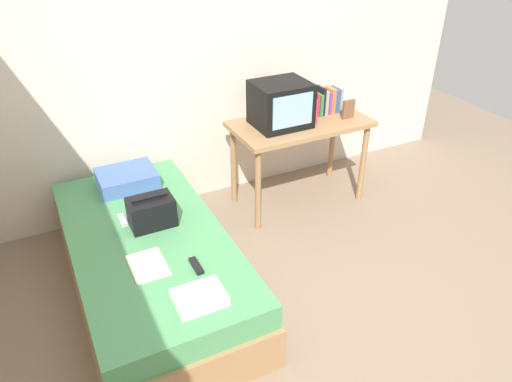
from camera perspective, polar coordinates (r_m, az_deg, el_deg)
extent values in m
plane|color=#84705B|center=(3.22, 8.35, -16.33)|extent=(8.00, 8.00, 0.00)
cube|color=beige|center=(4.10, -6.46, 16.06)|extent=(5.20, 0.10, 2.60)
cube|color=#9E754C|center=(3.46, -12.23, -9.38)|extent=(1.00, 2.00, 0.30)
cube|color=#4C935B|center=(3.31, -12.67, -6.29)|extent=(0.97, 1.94, 0.17)
cube|color=#9E754C|center=(4.09, 5.30, 7.92)|extent=(1.16, 0.60, 0.04)
cylinder|color=#9E754C|center=(3.85, 0.23, 0.05)|extent=(0.05, 0.05, 0.73)
cylinder|color=#9E754C|center=(4.36, 12.56, 3.20)|extent=(0.05, 0.05, 0.73)
cylinder|color=#9E754C|center=(4.23, -2.69, 3.06)|extent=(0.05, 0.05, 0.73)
cylinder|color=#9E754C|center=(4.70, 9.01, 5.70)|extent=(0.05, 0.05, 0.73)
cube|color=black|center=(3.95, 2.94, 10.25)|extent=(0.44, 0.38, 0.36)
cube|color=#8CB2E0|center=(3.79, 4.39, 9.44)|extent=(0.35, 0.01, 0.26)
cylinder|color=#E53372|center=(4.02, 6.86, 9.28)|extent=(0.07, 0.07, 0.20)
cube|color=#B72D33|center=(4.21, 6.94, 10.25)|extent=(0.03, 0.13, 0.20)
cube|color=#337F47|center=(4.23, 7.28, 10.26)|extent=(0.03, 0.15, 0.19)
cube|color=black|center=(4.23, 7.63, 10.61)|extent=(0.03, 0.14, 0.24)
cube|color=gray|center=(4.26, 7.97, 10.46)|extent=(0.03, 0.13, 0.20)
cube|color=#7A3D89|center=(4.27, 8.32, 10.47)|extent=(0.03, 0.15, 0.20)
cube|color=#CC7233|center=(4.29, 8.74, 10.65)|extent=(0.04, 0.13, 0.22)
cube|color=#2D5699|center=(4.31, 9.19, 10.65)|extent=(0.03, 0.13, 0.20)
cube|color=gray|center=(4.33, 9.53, 10.77)|extent=(0.02, 0.16, 0.22)
cube|color=brown|center=(4.18, 10.91, 9.51)|extent=(0.11, 0.02, 0.16)
cube|color=#4766AD|center=(3.83, -15.05, 1.46)|extent=(0.43, 0.35, 0.12)
cube|color=black|center=(3.30, -12.29, -2.44)|extent=(0.30, 0.20, 0.20)
cylinder|color=black|center=(3.24, -12.51, -0.75)|extent=(0.24, 0.02, 0.02)
cube|color=white|center=(3.01, -12.69, -8.58)|extent=(0.21, 0.29, 0.01)
cube|color=black|center=(2.94, -7.10, -8.79)|extent=(0.04, 0.16, 0.02)
cube|color=#B7B7BC|center=(3.43, -15.53, -3.34)|extent=(0.04, 0.14, 0.02)
cube|color=white|center=(2.71, -6.71, -12.43)|extent=(0.28, 0.22, 0.05)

